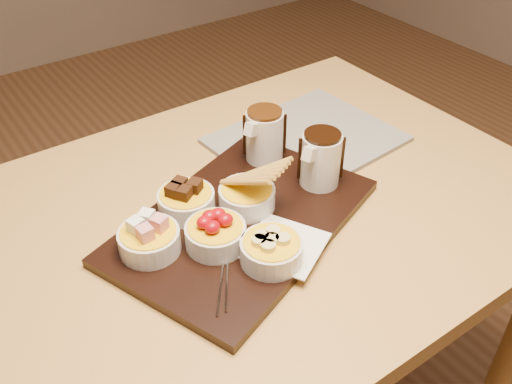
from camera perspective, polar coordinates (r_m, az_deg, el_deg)
dining_table at (r=1.09m, az=-2.13°, el=-6.10°), size 1.20×0.80×0.75m
serving_board at (r=1.00m, az=-1.41°, el=-2.93°), size 0.54×0.44×0.02m
napkin at (r=0.94m, az=2.88°, el=-5.34°), size 0.16×0.16×0.00m
bowl_marshmallows at (r=0.93m, az=-10.61°, el=-4.83°), size 0.10×0.10×0.04m
bowl_cake at (r=1.00m, az=-6.98°, el=-1.03°), size 0.10×0.10×0.04m
bowl_strawberries at (r=0.93m, az=-4.06°, el=-4.37°), size 0.10×0.10×0.04m
bowl_biscotti at (r=1.00m, az=-0.91°, el=-0.59°), size 0.10×0.10×0.04m
bowl_bananas at (r=0.90m, az=1.55°, el=-5.96°), size 0.10×0.10×0.04m
pitcher_dark_chocolate at (r=1.05m, az=6.48°, el=3.20°), size 0.09×0.09×0.10m
pitcher_milk_chocolate at (r=1.11m, az=0.85°, el=5.60°), size 0.09×0.09×0.10m
fondue_skewers at (r=0.92m, az=-3.16°, el=-6.02°), size 0.22×0.18×0.01m
newspaper at (r=1.22m, az=5.04°, el=5.21°), size 0.38×0.31×0.01m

